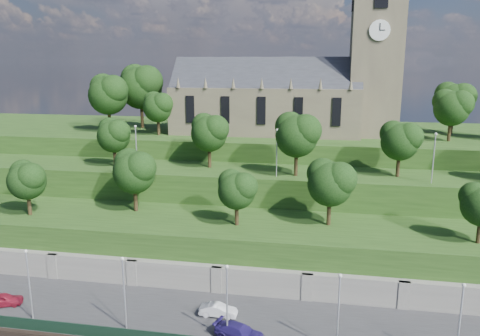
% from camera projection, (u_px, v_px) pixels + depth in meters
% --- Properties ---
extents(promenade, '(160.00, 12.00, 2.00)m').
position_uv_depth(promenade, '(254.00, 330.00, 46.85)').
color(promenade, '#2D2D30').
rests_on(promenade, ground).
extents(retaining_wall, '(160.00, 2.10, 5.00)m').
position_uv_depth(retaining_wall, '(262.00, 288.00, 52.25)').
color(retaining_wall, slate).
rests_on(retaining_wall, ground).
extents(embankment_lower, '(160.00, 12.00, 8.00)m').
position_uv_depth(embankment_lower, '(269.00, 255.00, 57.70)').
color(embankment_lower, '#214015').
rests_on(embankment_lower, ground).
extents(embankment_upper, '(160.00, 10.00, 12.00)m').
position_uv_depth(embankment_upper, '(278.00, 212.00, 67.81)').
color(embankment_upper, '#214015').
rests_on(embankment_upper, ground).
extents(hilltop, '(160.00, 32.00, 15.00)m').
position_uv_depth(hilltop, '(289.00, 170.00, 87.63)').
color(hilltop, '#214015').
rests_on(hilltop, ground).
extents(church, '(38.60, 12.35, 27.60)m').
position_uv_depth(church, '(294.00, 90.00, 80.30)').
color(church, brown).
rests_on(church, hilltop).
extents(trees_lower, '(69.51, 9.14, 8.24)m').
position_uv_depth(trees_lower, '(268.00, 183.00, 55.99)').
color(trees_lower, black).
rests_on(trees_lower, embankment_lower).
extents(trees_upper, '(62.45, 8.65, 8.90)m').
position_uv_depth(trees_upper, '(326.00, 135.00, 63.20)').
color(trees_upper, black).
rests_on(trees_upper, embankment_upper).
extents(trees_hilltop, '(73.93, 15.46, 11.87)m').
position_uv_depth(trees_hilltop, '(260.00, 94.00, 80.69)').
color(trees_hilltop, black).
rests_on(trees_hilltop, hilltop).
extents(lamp_posts_promenade, '(60.36, 0.36, 7.43)m').
position_uv_depth(lamp_posts_promenade, '(227.00, 297.00, 42.66)').
color(lamp_posts_promenade, '#B2B2B7').
rests_on(lamp_posts_promenade, promenade).
extents(lamp_posts_upper, '(40.36, 0.36, 6.57)m').
position_uv_depth(lamp_posts_upper, '(277.00, 149.00, 62.74)').
color(lamp_posts_upper, '#B2B2B7').
rests_on(lamp_posts_upper, embankment_upper).
extents(car_left, '(4.27, 2.95, 1.35)m').
position_uv_depth(car_left, '(3.00, 300.00, 49.46)').
color(car_left, maroon).
rests_on(car_left, promenade).
extents(car_middle, '(3.84, 1.35, 1.26)m').
position_uv_depth(car_middle, '(218.00, 310.00, 47.43)').
color(car_middle, silver).
rests_on(car_middle, promenade).
extents(car_right, '(5.33, 3.44, 1.44)m').
position_uv_depth(car_right, '(240.00, 332.00, 43.37)').
color(car_right, navy).
rests_on(car_right, promenade).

